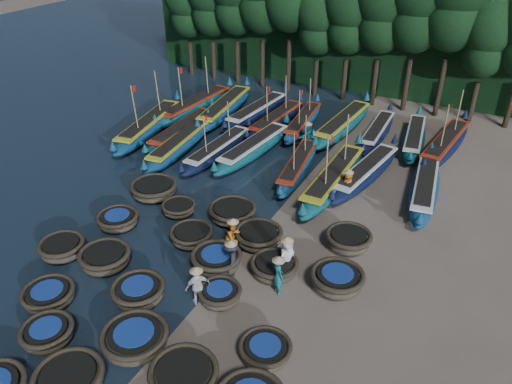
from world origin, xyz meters
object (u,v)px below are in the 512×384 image
at_px(coracle_7, 135,339).
at_px(coracle_15, 118,220).
at_px(coracle_14, 265,350).
at_px(long_boat_5, 298,166).
at_px(long_boat_16, 414,138).
at_px(fisherman_0, 287,255).
at_px(coracle_24, 348,240).
at_px(fisherman_6, 348,184).
at_px(coracle_8, 184,376).
at_px(long_boat_14, 343,124).
at_px(coracle_22, 232,212).
at_px(long_boat_15, 377,131).
at_px(coracle_17, 216,260).
at_px(long_boat_4, 254,148).
at_px(coracle_13, 220,294).
at_px(coracle_5, 49,295).
at_px(coracle_16, 192,235).
at_px(coracle_10, 62,248).
at_px(coracle_11, 105,258).
at_px(coracle_23, 259,236).
at_px(long_boat_11, 257,111).
at_px(coracle_18, 274,267).
at_px(long_boat_12, 276,120).
at_px(long_boat_6, 333,178).
at_px(coracle_20, 154,189).
at_px(fisherman_2, 233,236).
at_px(coracle_12, 138,292).
at_px(long_boat_7, 366,172).
at_px(coracle_19, 337,279).
at_px(fisherman_3, 231,258).
at_px(long_boat_2, 180,144).
at_px(coracle_6, 47,333).
at_px(long_boat_0, 149,126).
at_px(coracle_2, 69,380).
at_px(long_boat_9, 196,105).
at_px(long_boat_8, 425,187).
at_px(long_boat_3, 218,149).
at_px(long_boat_17, 445,144).
at_px(fisherman_4, 198,285).

distance_m(coracle_7, coracle_15, 7.72).
height_order(coracle_14, long_boat_5, long_boat_5).
relative_size(long_boat_16, fisherman_0, 3.84).
relative_size(coracle_24, fisherman_6, 1.32).
height_order(coracle_8, long_boat_14, long_boat_14).
xyz_separation_m(coracle_22, long_boat_15, (3.70, 12.38, 0.06)).
height_order(coracle_17, long_boat_4, long_boat_4).
height_order(coracle_13, fisherman_6, fisherman_6).
relative_size(coracle_5, long_boat_4, 0.28).
xyz_separation_m(coracle_16, fisherman_0, (4.66, 0.04, 0.52)).
bearing_deg(coracle_10, fisherman_0, 20.58).
xyz_separation_m(coracle_11, coracle_13, (5.38, 0.39, -0.07)).
relative_size(coracle_17, fisherman_6, 1.44).
relative_size(coracle_23, long_boat_15, 0.31).
distance_m(coracle_17, long_boat_5, 9.24).
xyz_separation_m(long_boat_11, fisherman_6, (8.98, -7.37, 0.32)).
bearing_deg(coracle_8, coracle_18, 87.58).
bearing_deg(long_boat_15, long_boat_12, -170.24).
bearing_deg(long_boat_6, coracle_24, -62.68).
relative_size(long_boat_5, fisherman_0, 3.77).
xyz_separation_m(coracle_20, long_boat_11, (0.01, 11.80, 0.09)).
height_order(coracle_22, long_boat_14, long_boat_14).
bearing_deg(fisherman_2, coracle_12, 164.72).
relative_size(coracle_14, long_boat_7, 0.25).
bearing_deg(long_boat_15, coracle_19, -82.13).
distance_m(coracle_22, long_boat_7, 8.10).
relative_size(long_boat_16, fisherman_3, 4.02).
xyz_separation_m(coracle_5, fisherman_3, (5.46, 4.66, 0.48)).
height_order(coracle_10, coracle_16, coracle_10).
xyz_separation_m(long_boat_2, long_boat_16, (12.48, 7.55, -0.05)).
bearing_deg(coracle_10, coracle_22, 48.52).
distance_m(coracle_18, coracle_22, 4.53).
bearing_deg(coracle_6, long_boat_0, 115.97).
xyz_separation_m(coracle_2, coracle_23, (1.85, 9.60, -0.01)).
xyz_separation_m(long_boat_7, long_boat_15, (-0.94, 5.74, -0.05)).
height_order(long_boat_0, long_boat_9, long_boat_0).
xyz_separation_m(long_boat_4, long_boat_7, (6.86, 0.08, -0.01)).
relative_size(long_boat_0, fisherman_0, 4.65).
xyz_separation_m(coracle_20, coracle_24, (10.39, 0.36, 0.01)).
relative_size(coracle_23, long_boat_8, 0.29).
relative_size(coracle_19, fisherman_3, 1.26).
height_order(coracle_17, long_boat_3, long_boat_3).
distance_m(long_boat_7, long_boat_17, 6.49).
relative_size(long_boat_9, long_boat_17, 1.05).
bearing_deg(fisherman_6, coracle_16, -48.81).
height_order(coracle_19, coracle_20, coracle_19).
xyz_separation_m(coracle_16, fisherman_3, (2.69, -1.10, 0.46)).
height_order(long_boat_4, fisherman_4, fisherman_4).
bearing_deg(coracle_13, coracle_23, 94.80).
bearing_deg(coracle_2, coracle_16, 96.13).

